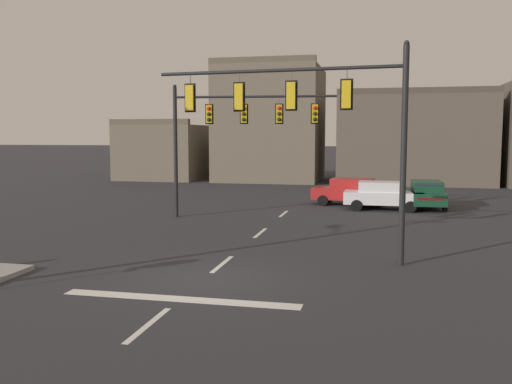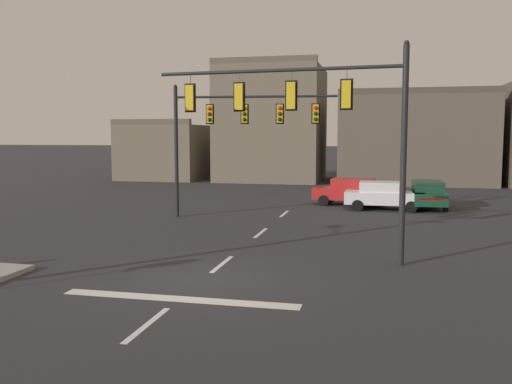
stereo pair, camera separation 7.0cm
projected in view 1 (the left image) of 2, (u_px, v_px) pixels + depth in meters
The scene contains 9 objects.
ground_plane at pixel (203, 280), 16.29m from camera, with size 400.00×400.00×0.00m, color #2B2B30.
stop_bar_paint at pixel (180, 299), 14.35m from camera, with size 6.40×0.50×0.01m, color silver.
lane_centreline at pixel (222, 264), 18.23m from camera, with size 0.16×26.40×0.01m.
signal_mast_near_side at pixel (314, 112), 18.49m from camera, with size 8.63×0.96×7.22m.
signal_mast_far_side at pixel (231, 124), 28.00m from camera, with size 8.27×0.97×6.81m.
car_lot_nearside at pixel (426, 194), 32.03m from camera, with size 2.04×4.51×1.61m.
car_lot_middle at pixel (383, 195), 31.39m from camera, with size 4.47×1.93×1.61m.
car_lot_farside at pixel (350, 191), 33.55m from camera, with size 4.61×2.35×1.61m.
building_row at pixel (462, 137), 49.53m from camera, with size 58.03×13.77×10.93m.
Camera 1 is at (4.98, -15.22, 4.24)m, focal length 38.79 mm.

